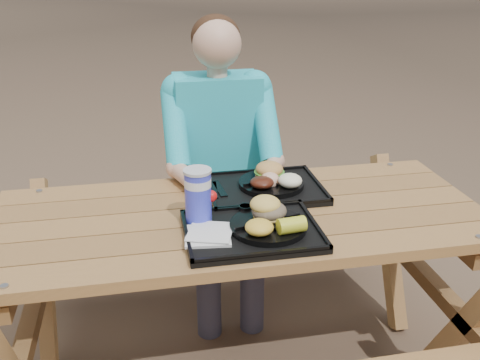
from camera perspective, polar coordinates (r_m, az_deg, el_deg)
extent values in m
cube|color=black|center=(1.81, 1.25, -5.56)|extent=(0.45, 0.35, 0.02)
cube|color=black|center=(2.12, 2.62, -1.03)|extent=(0.45, 0.35, 0.02)
cylinder|color=black|center=(1.81, 3.00, -4.91)|extent=(0.26, 0.26, 0.02)
cylinder|color=black|center=(2.13, 3.35, -0.37)|extent=(0.26, 0.26, 0.02)
cube|color=silver|center=(1.76, -3.47, -5.85)|extent=(0.16, 0.16, 0.02)
cylinder|color=#1C25D2|center=(1.82, -4.49, -1.83)|extent=(0.09, 0.09, 0.18)
cylinder|color=black|center=(1.91, 0.58, -3.14)|extent=(0.05, 0.05, 0.03)
cylinder|color=yellow|center=(1.93, 2.03, -2.87)|extent=(0.04, 0.04, 0.03)
ellipsoid|color=yellow|center=(1.73, 2.07, -5.06)|extent=(0.09, 0.09, 0.05)
cube|color=black|center=(2.10, -2.21, -0.91)|extent=(0.04, 0.16, 0.01)
ellipsoid|color=#43180D|center=(2.06, 2.36, -0.26)|extent=(0.09, 0.09, 0.04)
ellipsoid|color=white|center=(2.07, 5.36, -0.06)|extent=(0.09, 0.09, 0.05)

